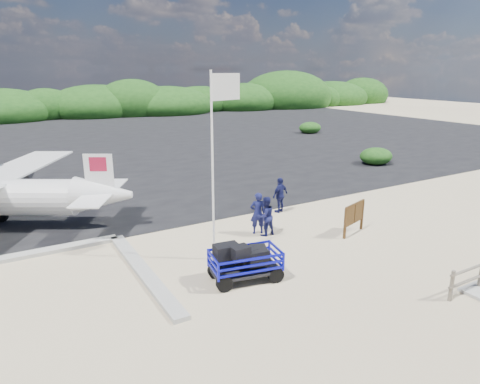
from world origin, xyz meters
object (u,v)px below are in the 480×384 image
object	(u,v)px
flagpole	(214,259)
crew_c	(280,195)
baggage_cart	(245,280)
crew_a	(258,213)
aircraft_large	(256,146)
crew_b	(266,216)
signboard	(353,234)

from	to	relation	value
flagpole	crew_c	distance (m)	6.24
crew_c	baggage_cart	bearing A→B (deg)	29.84
crew_a	aircraft_large	bearing A→B (deg)	-101.30
flagpole	crew_b	bearing A→B (deg)	19.52
baggage_cart	signboard	xyz separation A→B (m)	(6.15, 1.28, 0.00)
crew_b	aircraft_large	size ratio (longest dim) A/B	0.12
flagpole	aircraft_large	xyz separation A→B (m)	(14.35, 19.77, 0.00)
crew_a	crew_c	world-z (taller)	crew_a
crew_b	crew_c	distance (m)	3.17
flagpole	crew_c	xyz separation A→B (m)	(5.27, 3.23, 0.88)
aircraft_large	crew_b	bearing A→B (deg)	88.91
signboard	crew_a	distance (m)	4.19
crew_b	aircraft_large	bearing A→B (deg)	-124.13
crew_a	aircraft_large	distance (m)	21.73
baggage_cart	crew_a	world-z (taller)	crew_a
signboard	crew_c	distance (m)	4.17
flagpole	crew_b	size ratio (longest dim) A/B	4.00
crew_b	crew_c	bearing A→B (deg)	-139.37
signboard	crew_c	xyz separation A→B (m)	(-1.04, 3.94, 0.88)
signboard	crew_a	xyz separation A→B (m)	(-3.51, 2.11, 0.91)
flagpole	aircraft_large	bearing A→B (deg)	54.03
flagpole	crew_a	world-z (taller)	flagpole
flagpole	crew_a	distance (m)	3.26
signboard	crew_a	bearing A→B (deg)	131.27
aircraft_large	crew_a	bearing A→B (deg)	88.05
signboard	crew_c	size ratio (longest dim) A/B	0.97
signboard	baggage_cart	bearing A→B (deg)	174.01
flagpole	crew_b	distance (m)	3.26
baggage_cart	flagpole	size ratio (longest dim) A/B	0.37
baggage_cart	aircraft_large	world-z (taller)	aircraft_large
crew_b	aircraft_large	xyz separation A→B (m)	(11.39, 18.72, -0.85)
baggage_cart	aircraft_large	size ratio (longest dim) A/B	0.18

